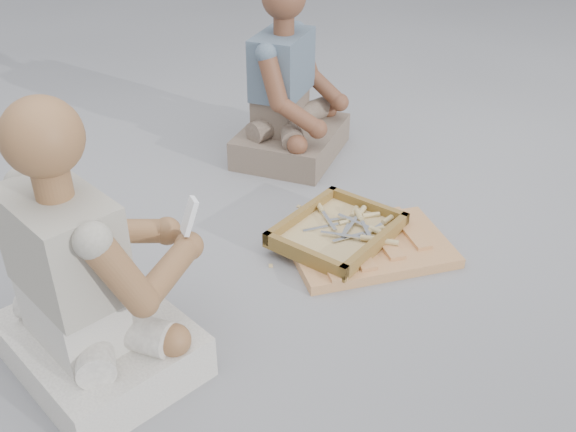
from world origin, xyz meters
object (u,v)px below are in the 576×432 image
craftsman (87,287)px  companion (289,100)px  carved_panel (369,247)px  tool_tray (337,232)px

craftsman → companion: (1.21, 0.94, -0.01)m
craftsman → companion: bearing=114.8°
carved_panel → craftsman: (-1.04, -0.07, 0.27)m
tool_tray → craftsman: bearing=-170.2°
tool_tray → companion: bearing=72.3°
carved_panel → companion: companion is taller
tool_tray → companion: (0.25, 0.78, 0.22)m
tool_tray → craftsman: size_ratio=0.65×
tool_tray → companion: 0.84m
carved_panel → craftsman: 1.08m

